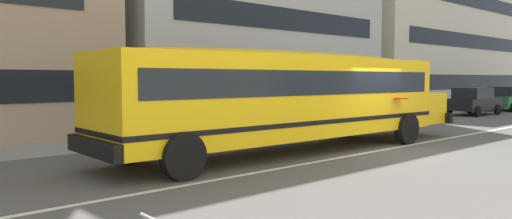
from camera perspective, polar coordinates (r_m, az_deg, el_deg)
ground_plane at (r=15.02m, az=15.09°, el=-4.72°), size 400.00×400.00×0.00m
sidewalk_far at (r=19.73m, az=-2.39°, el=-2.58°), size 120.00×3.00×0.01m
lane_centreline at (r=15.02m, az=15.09°, el=-4.71°), size 110.00×0.16×0.01m
school_bus at (r=14.02m, az=4.45°, el=2.05°), size 13.37×3.37×2.97m
parked_car_black_past_driveway at (r=31.19m, az=24.70°, el=0.96°), size 3.95×1.98×1.64m
parked_car_green_beside_sign at (r=36.34m, az=27.93°, el=1.21°), size 3.92×1.93×1.64m
apartment_block_far_right at (r=44.66m, az=16.43°, el=9.35°), size 21.94×13.57×13.30m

